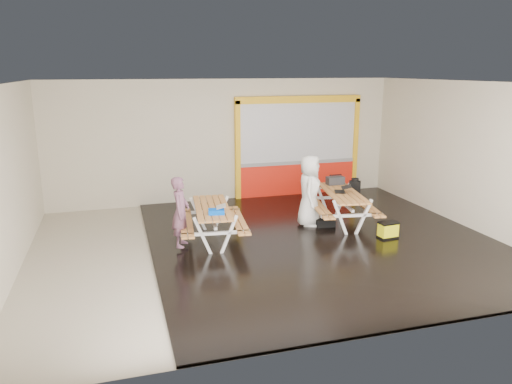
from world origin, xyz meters
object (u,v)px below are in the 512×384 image
object	(u,v)px
laptop_left	(217,210)
laptop_right	(342,190)
picnic_table_right	(342,200)
person_right	(309,191)
person_left	(181,212)
fluke_bag	(388,230)
blue_pouch	(216,212)
backpack	(355,188)
toolbox	(335,180)
picnic_table_left	(212,215)
dark_case	(325,222)

from	to	relation	value
laptop_left	laptop_right	bearing A→B (deg)	12.75
picnic_table_right	person_right	world-z (taller)	person_right
person_left	fluke_bag	bearing A→B (deg)	-75.65
blue_pouch	backpack	bearing A→B (deg)	20.17
person_right	fluke_bag	size ratio (longest dim) A/B	3.85
person_left	laptop_right	size ratio (longest dim) A/B	3.09
laptop_right	toolbox	size ratio (longest dim) A/B	1.06
picnic_table_right	person_right	bearing A→B (deg)	169.25
person_left	laptop_left	bearing A→B (deg)	-75.46
laptop_right	laptop_left	bearing A→B (deg)	-167.25
fluke_bag	picnic_table_left	bearing A→B (deg)	166.28
laptop_left	dark_case	distance (m)	2.98
laptop_left	blue_pouch	bearing A→B (deg)	-106.11
picnic_table_right	laptop_left	bearing A→B (deg)	-167.20
picnic_table_right	backpack	distance (m)	0.86
laptop_right	dark_case	distance (m)	0.90
laptop_right	dark_case	bearing A→B (deg)	-172.80
person_right	laptop_left	world-z (taller)	person_right
person_left	fluke_bag	world-z (taller)	person_left
person_left	laptop_right	distance (m)	4.07
picnic_table_left	blue_pouch	size ratio (longest dim) A/B	6.79
blue_pouch	fluke_bag	xyz separation A→B (m)	(3.86, -0.39, -0.65)
toolbox	fluke_bag	size ratio (longest dim) A/B	1.00
laptop_right	fluke_bag	distance (m)	1.53
person_right	laptop_right	xyz separation A→B (m)	(0.79, -0.16, 0.01)
fluke_bag	backpack	bearing A→B (deg)	87.16
person_right	laptop_left	bearing A→B (deg)	135.25
laptop_left	person_right	bearing A→B (deg)	19.93
person_left	blue_pouch	size ratio (longest dim) A/B	4.56
laptop_left	toolbox	bearing A→B (deg)	23.98
person_right	dark_case	xyz separation A→B (m)	(0.33, -0.22, -0.76)
person_left	toolbox	xyz separation A→B (m)	(4.21, 1.44, 0.09)
laptop_right	person_right	bearing A→B (deg)	168.77
laptop_right	dark_case	size ratio (longest dim) A/B	1.06
picnic_table_right	dark_case	size ratio (longest dim) A/B	5.15
backpack	dark_case	xyz separation A→B (m)	(-1.11, -0.63, -0.64)
backpack	dark_case	size ratio (longest dim) A/B	1.09
dark_case	fluke_bag	bearing A→B (deg)	-49.80
blue_pouch	laptop_left	bearing A→B (deg)	73.89
laptop_left	backpack	bearing A→B (deg)	18.59
person_right	picnic_table_left	bearing A→B (deg)	126.20
toolbox	backpack	bearing A→B (deg)	-25.96
picnic_table_left	toolbox	bearing A→B (deg)	17.85
person_left	toolbox	bearing A→B (deg)	-49.06
laptop_right	toolbox	world-z (taller)	toolbox
laptop_right	dark_case	world-z (taller)	laptop_right
person_left	blue_pouch	distance (m)	0.75
person_right	fluke_bag	world-z (taller)	person_right
toolbox	laptop_left	bearing A→B (deg)	-156.02
dark_case	fluke_bag	distance (m)	1.58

